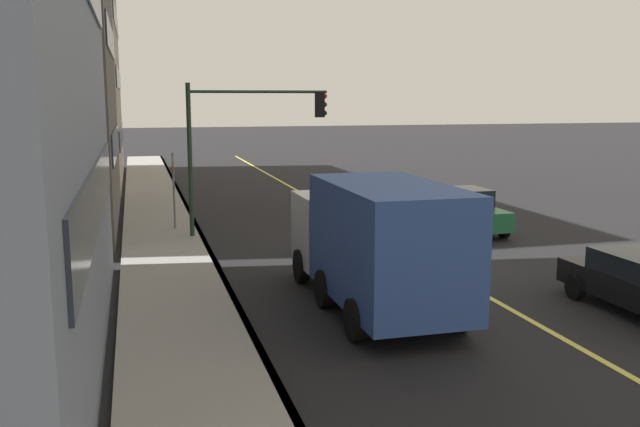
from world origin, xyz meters
TOP-DOWN VIEW (x-y plane):
  - ground at (0.00, 0.00)m, footprint 200.00×200.00m
  - sidewalk_slab at (0.00, 7.54)m, footprint 80.00×2.78m
  - curb_edge at (0.00, 6.23)m, footprint 80.00×0.16m
  - lane_stripe_center at (0.00, 0.00)m, footprint 80.00×0.16m
  - car_green at (4.04, -3.33)m, footprint 4.00×1.95m
  - car_silver at (10.01, -2.35)m, footprint 4.32×1.97m
  - truck_blue at (-3.98, 3.04)m, footprint 6.93×2.57m
  - pedestrian_with_backpack at (2.35, 3.23)m, footprint 0.40×0.41m
  - traffic_light_mast at (5.24, 4.58)m, footprint 0.28×4.99m
  - street_sign_post at (6.81, 7.06)m, footprint 0.60×0.08m

SIDE VIEW (x-z plane):
  - ground at x=0.00m, z-range 0.00..0.00m
  - lane_stripe_center at x=0.00m, z-range 0.00..0.01m
  - sidewalk_slab at x=0.00m, z-range 0.00..0.15m
  - curb_edge at x=0.00m, z-range 0.00..0.15m
  - car_silver at x=10.01m, z-range 0.03..1.53m
  - car_green at x=4.04m, z-range -0.01..1.61m
  - pedestrian_with_backpack at x=2.35m, z-range 0.12..1.70m
  - truck_blue at x=-3.98m, z-range 0.11..3.17m
  - street_sign_post at x=6.81m, z-range 0.26..3.20m
  - traffic_light_mast at x=5.24m, z-range 1.07..6.51m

